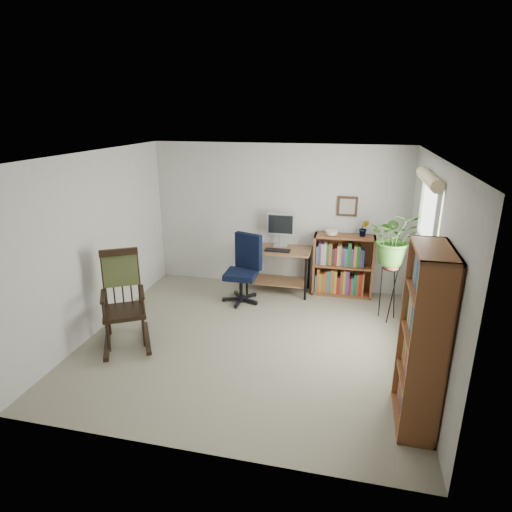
% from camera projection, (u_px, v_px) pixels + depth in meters
% --- Properties ---
extents(floor, '(4.20, 4.00, 0.00)m').
position_uv_depth(floor, '(249.00, 341.00, 5.65)').
color(floor, gray).
rests_on(floor, ground).
extents(ceiling, '(4.20, 4.00, 0.00)m').
position_uv_depth(ceiling, '(248.00, 155.00, 4.88)').
color(ceiling, silver).
rests_on(ceiling, ground).
extents(wall_back, '(4.20, 0.00, 2.40)m').
position_uv_depth(wall_back, '(278.00, 217.00, 7.11)').
color(wall_back, beige).
rests_on(wall_back, ground).
extents(wall_front, '(4.20, 0.00, 2.40)m').
position_uv_depth(wall_front, '(189.00, 332.00, 3.42)').
color(wall_front, beige).
rests_on(wall_front, ground).
extents(wall_left, '(0.00, 4.00, 2.40)m').
position_uv_depth(wall_left, '(96.00, 243.00, 5.71)').
color(wall_left, beige).
rests_on(wall_left, ground).
extents(wall_right, '(0.00, 4.00, 2.40)m').
position_uv_depth(wall_right, '(429.00, 268.00, 4.82)').
color(wall_right, beige).
rests_on(wall_right, ground).
extents(window, '(0.12, 1.20, 1.50)m').
position_uv_depth(window, '(424.00, 243.00, 5.04)').
color(window, white).
rests_on(window, wall_right).
extents(desk, '(1.04, 0.57, 0.75)m').
position_uv_depth(desk, '(278.00, 270.00, 7.08)').
color(desk, brown).
rests_on(desk, floor).
extents(monitor, '(0.46, 0.16, 0.56)m').
position_uv_depth(monitor, '(281.00, 230.00, 7.00)').
color(monitor, silver).
rests_on(monitor, desk).
extents(keyboard, '(0.40, 0.15, 0.02)m').
position_uv_depth(keyboard, '(278.00, 250.00, 6.84)').
color(keyboard, black).
rests_on(keyboard, desk).
extents(office_chair, '(0.76, 0.76, 1.09)m').
position_uv_depth(office_chair, '(241.00, 269.00, 6.64)').
color(office_chair, black).
rests_on(office_chair, floor).
extents(rocking_chair, '(1.10, 1.25, 1.25)m').
position_uv_depth(rocking_chair, '(123.00, 299.00, 5.39)').
color(rocking_chair, black).
rests_on(rocking_chair, floor).
extents(low_bookshelf, '(0.95, 0.32, 1.01)m').
position_uv_depth(low_bookshelf, '(343.00, 265.00, 6.93)').
color(low_bookshelf, brown).
rests_on(low_bookshelf, floor).
extents(tall_bookshelf, '(0.33, 0.77, 1.77)m').
position_uv_depth(tall_bookshelf, '(422.00, 340.00, 3.92)').
color(tall_bookshelf, brown).
rests_on(tall_bookshelf, floor).
extents(plant_stand, '(0.32, 0.32, 0.92)m').
position_uv_depth(plant_stand, '(389.00, 290.00, 6.09)').
color(plant_stand, black).
rests_on(plant_stand, floor).
extents(spider_plant, '(1.69, 1.88, 1.47)m').
position_uv_depth(spider_plant, '(398.00, 213.00, 5.73)').
color(spider_plant, '#366523').
rests_on(spider_plant, plant_stand).
extents(potted_plant_small, '(0.13, 0.24, 0.11)m').
position_uv_depth(potted_plant_small, '(364.00, 233.00, 6.70)').
color(potted_plant_small, '#366523').
rests_on(potted_plant_small, low_bookshelf).
extents(framed_picture, '(0.32, 0.04, 0.32)m').
position_uv_depth(framed_picture, '(347.00, 206.00, 6.76)').
color(framed_picture, black).
rests_on(framed_picture, wall_back).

